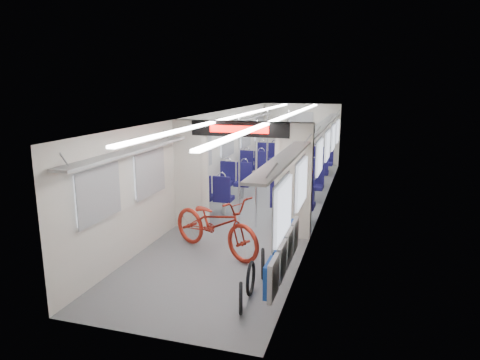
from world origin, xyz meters
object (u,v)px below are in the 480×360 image
(seat_bay_near_right, at_px, (299,188))
(seat_bay_far_right, at_px, (317,164))
(bike_hoop_a, at_px, (241,300))
(stanchion_near_right, at_px, (256,175))
(bike_hoop_b, at_px, (251,280))
(stanchion_far_left, at_px, (267,150))
(bike_hoop_c, at_px, (263,265))
(stanchion_far_right, at_px, (288,151))
(seat_bay_near_left, at_px, (225,185))
(seat_bay_far_left, at_px, (261,160))
(stanchion_near_left, at_px, (239,170))
(bicycle, at_px, (215,224))
(flip_bench, at_px, (284,254))

(seat_bay_near_right, xyz_separation_m, seat_bay_far_right, (-0.00, 3.58, -0.05))
(bike_hoop_a, relative_size, stanchion_near_right, 0.19)
(bike_hoop_b, distance_m, stanchion_far_left, 6.58)
(bike_hoop_c, relative_size, stanchion_far_right, 0.22)
(seat_bay_near_left, height_order, seat_bay_near_right, seat_bay_near_right)
(stanchion_near_right, distance_m, stanchion_far_right, 3.36)
(bike_hoop_c, xyz_separation_m, seat_bay_far_left, (-1.90, 7.62, 0.31))
(stanchion_far_right, bearing_deg, stanchion_near_left, -99.98)
(seat_bay_far_right, xyz_separation_m, stanchion_near_left, (-1.18, -4.71, 0.63))
(seat_bay_far_right, bearing_deg, bicycle, -98.97)
(stanchion_near_left, bearing_deg, stanchion_far_left, 91.58)
(seat_bay_near_right, height_order, stanchion_far_right, stanchion_far_right)
(flip_bench, relative_size, seat_bay_far_right, 1.11)
(bike_hoop_a, bearing_deg, flip_bench, 62.60)
(bike_hoop_a, distance_m, seat_bay_near_left, 5.27)
(seat_bay_far_left, relative_size, stanchion_far_right, 0.88)
(bike_hoop_a, xyz_separation_m, stanchion_far_right, (-0.65, 6.85, 0.95))
(seat_bay_near_left, height_order, stanchion_near_right, stanchion_near_right)
(bike_hoop_a, xyz_separation_m, stanchion_near_right, (-0.70, 3.49, 0.95))
(stanchion_far_left, bearing_deg, seat_bay_far_left, 108.71)
(seat_bay_far_left, height_order, stanchion_near_right, stanchion_near_right)
(seat_bay_near_left, height_order, seat_bay_far_right, seat_bay_near_left)
(seat_bay_far_left, xyz_separation_m, stanchion_far_right, (1.22, -1.87, 0.61))
(seat_bay_far_left, distance_m, stanchion_near_right, 5.40)
(seat_bay_far_left, distance_m, stanchion_far_left, 1.99)
(seat_bay_far_left, bearing_deg, seat_bay_near_right, -63.47)
(bike_hoop_a, bearing_deg, bike_hoop_b, 91.03)
(bicycle, xyz_separation_m, bike_hoop_b, (1.04, -1.38, -0.32))
(bike_hoop_c, height_order, stanchion_far_left, stanchion_far_left)
(bike_hoop_a, xyz_separation_m, seat_bay_near_left, (-1.87, 4.91, 0.33))
(bike_hoop_b, distance_m, seat_bay_near_right, 4.45)
(seat_bay_near_right, xyz_separation_m, stanchion_near_right, (-0.70, -1.49, 0.58))
(bike_hoop_c, bearing_deg, seat_bay_near_left, 116.61)
(seat_bay_near_right, distance_m, stanchion_near_left, 1.73)
(stanchion_far_left, bearing_deg, stanchion_near_right, -80.68)
(stanchion_near_right, bearing_deg, stanchion_far_left, 99.32)
(seat_bay_near_right, distance_m, seat_bay_far_right, 3.58)
(bike_hoop_c, distance_m, stanchion_near_left, 3.14)
(flip_bench, distance_m, stanchion_far_left, 6.38)
(bike_hoop_b, relative_size, bike_hoop_c, 1.02)
(bike_hoop_a, bearing_deg, seat_bay_near_right, 90.02)
(flip_bench, relative_size, bike_hoop_a, 4.79)
(seat_bay_near_right, bearing_deg, seat_bay_far_left, 116.53)
(flip_bench, xyz_separation_m, stanchion_near_right, (-1.12, 2.69, 0.57))
(bicycle, xyz_separation_m, flip_bench, (1.47, -1.12, 0.03))
(bike_hoop_a, distance_m, seat_bay_far_left, 8.93)
(bike_hoop_a, bearing_deg, stanchion_far_right, 95.43)
(seat_bay_near_right, bearing_deg, seat_bay_far_right, 90.00)
(seat_bay_far_left, bearing_deg, bike_hoop_a, -77.90)
(flip_bench, bearing_deg, stanchion_near_left, 117.66)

